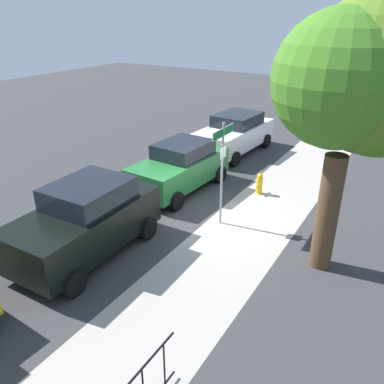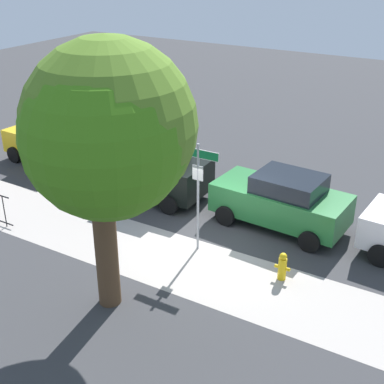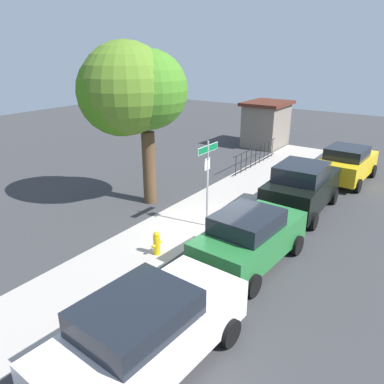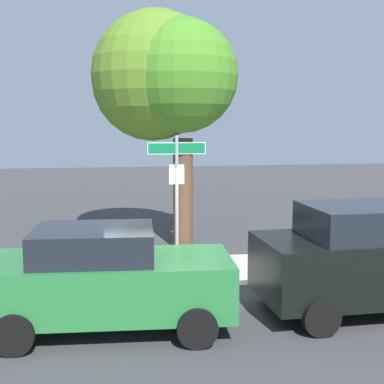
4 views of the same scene
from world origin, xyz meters
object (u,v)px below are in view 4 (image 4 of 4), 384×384
Objects in this scene: shade_tree at (161,78)px; fire_hydrant at (52,268)px; street_sign at (177,182)px; car_black at (372,258)px; car_green at (106,278)px.

shade_tree is 6.03m from fire_hydrant.
street_sign is 0.49× the size of shade_tree.
car_black is (3.23, -5.84, -3.64)m from shade_tree.
shade_tree reaches higher than car_black.
street_sign is at bearing -90.96° from shade_tree.
street_sign is 3.17m from car_green.
fire_hydrant is (-2.70, -3.33, -4.24)m from shade_tree.
car_black is (3.29, -2.31, -1.21)m from street_sign.
car_black is at bearing -22.94° from fire_hydrant.
street_sign is at bearing -4.29° from fire_hydrant.
street_sign is 4.20m from car_black.
shade_tree is at bearing 78.95° from car_green.
shade_tree is 8.28× the size of fire_hydrant.
car_green is (-1.52, -2.46, -1.31)m from street_sign.
fire_hydrant is at bearing 116.67° from car_green.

